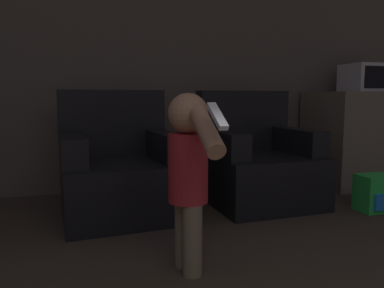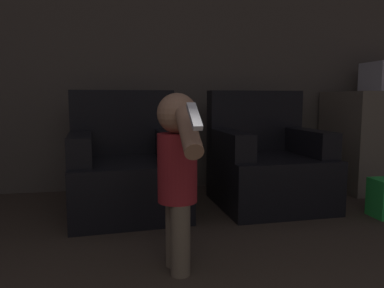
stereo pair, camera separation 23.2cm
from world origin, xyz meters
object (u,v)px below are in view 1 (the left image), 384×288
Objects in this scene: armchair_right at (257,164)px; toy_backpack at (375,193)px; microwave at (372,78)px; person_toddler at (189,168)px; armchair_left at (120,171)px.

armchair_right is 3.30× the size of toy_backpack.
microwave is (1.40, 0.32, 0.74)m from armchair_right.
toy_backpack is at bearing -36.13° from armchair_right.
microwave is (2.29, 1.39, 0.53)m from person_toddler.
armchair_right reaches higher than person_toddler.
person_toddler is 2.73m from microwave.
toy_backpack is (1.87, -0.50, -0.18)m from armchair_left.
armchair_left is 2.64m from microwave.
armchair_left is at bearing 6.20° from person_toddler.
person_toddler is at bearing -132.16° from armchair_right.
person_toddler is at bearing -82.18° from armchair_left.
person_toddler is 3.16× the size of toy_backpack.
person_toddler is (-0.89, -1.06, 0.20)m from armchair_right.
armchair_left is 1.00× the size of armchair_right.
armchair_left is at bearing -172.67° from microwave.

